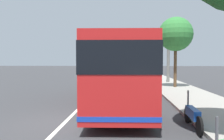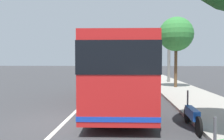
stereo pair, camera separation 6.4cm
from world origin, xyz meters
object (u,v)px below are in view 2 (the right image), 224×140
(motorcycle_mid_row, at_px, (192,115))
(utility_pole, at_px, (169,55))
(car_far_distant, at_px, (126,73))
(roadside_tree_far_block, at_px, (149,47))
(car_behind_bus, at_px, (102,69))
(coach_bus, at_px, (118,69))
(roadside_tree_mid_block, at_px, (176,34))

(motorcycle_mid_row, xyz_separation_m, utility_pole, (16.54, -2.24, 2.58))
(car_far_distant, xyz_separation_m, utility_pole, (-5.68, -4.64, 2.30))
(roadside_tree_far_block, xyz_separation_m, utility_pole, (-13.66, -0.73, -1.73))
(car_behind_bus, bearing_deg, utility_pole, 27.39)
(coach_bus, bearing_deg, car_far_distant, -3.37)
(motorcycle_mid_row, xyz_separation_m, roadside_tree_mid_block, (11.75, -1.95, 4.22))
(car_behind_bus, height_order, utility_pole, utility_pole)
(coach_bus, height_order, roadside_tree_far_block, roadside_tree_far_block)
(roadside_tree_mid_block, bearing_deg, roadside_tree_far_block, 1.34)
(car_far_distant, bearing_deg, roadside_tree_far_block, -27.69)
(roadside_tree_mid_block, bearing_deg, utility_pole, -3.52)
(car_behind_bus, relative_size, car_far_distant, 0.95)
(motorcycle_mid_row, height_order, car_far_distant, car_far_distant)
(roadside_tree_mid_block, xyz_separation_m, roadside_tree_far_block, (18.46, 0.43, 0.08))
(motorcycle_mid_row, distance_m, car_far_distant, 22.35)
(car_behind_bus, height_order, car_far_distant, car_behind_bus)
(car_behind_bus, bearing_deg, car_far_distant, 20.68)
(roadside_tree_far_block, bearing_deg, utility_pole, -176.95)
(motorcycle_mid_row, height_order, car_behind_bus, car_behind_bus)
(car_far_distant, height_order, roadside_tree_mid_block, roadside_tree_mid_block)
(coach_bus, xyz_separation_m, motorcycle_mid_row, (-4.58, -2.76, -1.48))
(roadside_tree_mid_block, bearing_deg, motorcycle_mid_row, 170.58)
(motorcycle_mid_row, height_order, roadside_tree_far_block, roadside_tree_far_block)
(car_far_distant, height_order, roadside_tree_far_block, roadside_tree_far_block)
(utility_pole, bearing_deg, motorcycle_mid_row, 172.27)
(car_far_distant, distance_m, utility_pole, 7.69)
(motorcycle_mid_row, relative_size, car_behind_bus, 0.52)
(roadside_tree_mid_block, distance_m, roadside_tree_far_block, 18.46)
(car_far_distant, bearing_deg, roadside_tree_mid_block, -159.08)
(roadside_tree_far_block, bearing_deg, motorcycle_mid_row, 177.13)
(car_behind_bus, relative_size, roadside_tree_mid_block, 0.68)
(coach_bus, xyz_separation_m, utility_pole, (11.96, -5.00, 1.10))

